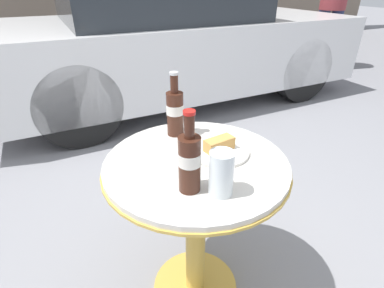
# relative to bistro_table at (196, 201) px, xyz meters

# --- Properties ---
(ground_plane) EXTENTS (30.00, 30.00, 0.00)m
(ground_plane) POSITION_rel_bistro_table_xyz_m (0.00, 0.00, -0.51)
(ground_plane) COLOR gray
(bistro_table) EXTENTS (0.66, 0.66, 0.69)m
(bistro_table) POSITION_rel_bistro_table_xyz_m (0.00, 0.00, 0.00)
(bistro_table) COLOR gold
(bistro_table) RESTS_ON ground_plane
(cola_bottle_left) EXTENTS (0.07, 0.07, 0.26)m
(cola_bottle_left) POSITION_rel_bistro_table_xyz_m (0.02, 0.22, 0.28)
(cola_bottle_left) COLOR #3D1E14
(cola_bottle_left) RESTS_ON bistro_table
(cola_bottle_right) EXTENTS (0.07, 0.07, 0.26)m
(cola_bottle_right) POSITION_rel_bistro_table_xyz_m (-0.09, -0.14, 0.28)
(cola_bottle_right) COLOR #3D1E14
(cola_bottle_right) RESTS_ON bistro_table
(drinking_glass) EXTENTS (0.07, 0.07, 0.14)m
(drinking_glass) POSITION_rel_bistro_table_xyz_m (-0.02, -0.19, 0.25)
(drinking_glass) COLOR #C68923
(drinking_glass) RESTS_ON bistro_table
(lunch_plate_near) EXTENTS (0.23, 0.23, 0.06)m
(lunch_plate_near) POSITION_rel_bistro_table_xyz_m (0.10, 0.01, 0.20)
(lunch_plate_near) COLOR silver
(lunch_plate_near) RESTS_ON bistro_table
(parked_car) EXTENTS (3.90, 1.73, 1.33)m
(parked_car) POSITION_rel_bistro_table_xyz_m (0.94, 2.42, 0.13)
(parked_car) COLOR silver
(parked_car) RESTS_ON ground_plane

